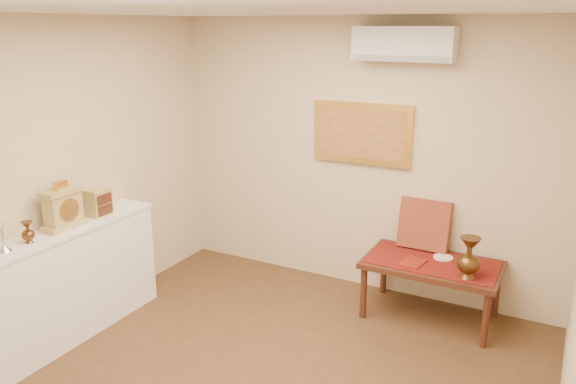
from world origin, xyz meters
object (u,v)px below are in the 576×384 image
Objects in this scene: low_table at (432,269)px; display_ledge at (57,288)px; mantel_clock at (63,208)px; wooden_chest at (99,202)px; brass_urn_tall at (469,253)px.

display_ledge is at bearing -144.90° from low_table.
mantel_clock is 3.25m from low_table.
display_ledge is at bearing -90.21° from wooden_chest.
display_ledge is at bearing -150.80° from brass_urn_tall.
display_ledge is 0.68m from mantel_clock.
low_table is (-0.34, 0.19, -0.29)m from brass_urn_tall.
display_ledge is 1.68× the size of low_table.
brass_urn_tall is 3.40m from mantel_clock.
brass_urn_tall is at bearing 26.89° from mantel_clock.
brass_urn_tall is at bearing 20.88° from wooden_chest.
mantel_clock reaches higher than display_ledge.
brass_urn_tall is 1.80× the size of wooden_chest.
low_table is at bearing 32.81° from mantel_clock.
mantel_clock is at bearing -90.29° from wooden_chest.
wooden_chest is (0.00, 0.38, -0.05)m from mantel_clock.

